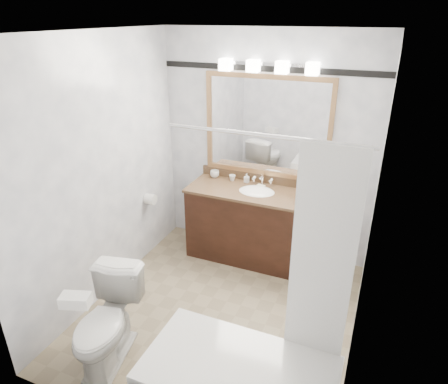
# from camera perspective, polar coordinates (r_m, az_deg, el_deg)

# --- Properties ---
(room) EXTENTS (2.42, 2.62, 2.52)m
(room) POSITION_cam_1_polar(r_m,az_deg,el_deg) (3.31, -0.62, -0.20)
(room) COLOR gray
(room) RESTS_ON ground
(vanity) EXTENTS (1.53, 0.58, 0.97)m
(vanity) POSITION_cam_1_polar(r_m,az_deg,el_deg) (4.53, 4.53, -4.59)
(vanity) COLOR black
(vanity) RESTS_ON ground
(mirror) EXTENTS (1.40, 0.04, 1.10)m
(mirror) POSITION_cam_1_polar(r_m,az_deg,el_deg) (4.37, 6.11, 9.25)
(mirror) COLOR #A97A4C
(mirror) RESTS_ON room
(vanity_light_bar) EXTENTS (1.02, 0.14, 0.12)m
(vanity_light_bar) POSITION_cam_1_polar(r_m,az_deg,el_deg) (4.20, 6.27, 17.44)
(vanity_light_bar) COLOR silver
(vanity_light_bar) RESTS_ON room
(accent_stripe) EXTENTS (2.40, 0.01, 0.06)m
(accent_stripe) POSITION_cam_1_polar(r_m,az_deg,el_deg) (4.27, 6.52, 17.09)
(accent_stripe) COLOR black
(accent_stripe) RESTS_ON room
(bathtub) EXTENTS (1.30, 0.75, 1.96)m
(bathtub) POSITION_cam_1_polar(r_m,az_deg,el_deg) (3.06, 2.65, -25.59)
(bathtub) COLOR white
(bathtub) RESTS_ON ground
(tp_roll) EXTENTS (0.11, 0.12, 0.12)m
(tp_roll) POSITION_cam_1_polar(r_m,az_deg,el_deg) (4.58, -10.47, -1.01)
(tp_roll) COLOR white
(tp_roll) RESTS_ON room
(toilet) EXTENTS (0.56, 0.81, 0.75)m
(toilet) POSITION_cam_1_polar(r_m,az_deg,el_deg) (3.46, -16.46, -17.48)
(toilet) COLOR white
(toilet) RESTS_ON ground
(tissue_box) EXTENTS (0.23, 0.17, 0.08)m
(tissue_box) POSITION_cam_1_polar(r_m,az_deg,el_deg) (3.06, -20.43, -14.30)
(tissue_box) COLOR white
(tissue_box) RESTS_ON toilet
(coffee_maker) EXTENTS (0.17, 0.21, 0.32)m
(coffee_maker) POSITION_cam_1_polar(r_m,az_deg,el_deg) (4.14, 12.92, 0.78)
(coffee_maker) COLOR black
(coffee_maker) RESTS_ON vanity
(cup_left) EXTENTS (0.12, 0.12, 0.08)m
(cup_left) POSITION_cam_1_polar(r_m,az_deg,el_deg) (4.69, -1.34, 2.60)
(cup_left) COLOR white
(cup_left) RESTS_ON vanity
(cup_right) EXTENTS (0.09, 0.09, 0.07)m
(cup_right) POSITION_cam_1_polar(r_m,az_deg,el_deg) (4.60, 1.19, 2.05)
(cup_right) COLOR white
(cup_right) RESTS_ON vanity
(soap_bottle_a) EXTENTS (0.06, 0.06, 0.10)m
(soap_bottle_a) POSITION_cam_1_polar(r_m,az_deg,el_deg) (4.55, 3.26, 2.02)
(soap_bottle_a) COLOR white
(soap_bottle_a) RESTS_ON vanity
(soap_bar) EXTENTS (0.10, 0.07, 0.03)m
(soap_bar) POSITION_cam_1_polar(r_m,az_deg,el_deg) (4.44, 5.29, 0.83)
(soap_bar) COLOR beige
(soap_bar) RESTS_ON vanity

